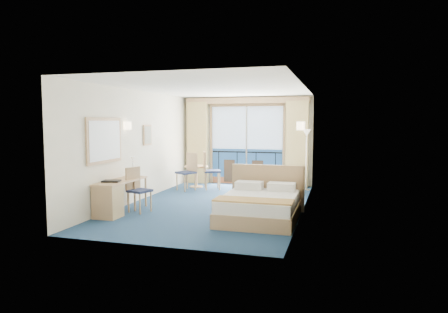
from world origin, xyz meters
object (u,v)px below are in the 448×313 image
(floor_lamp, at_px, (306,144))
(round_table, at_px, (196,171))
(desk, at_px, (111,198))
(desk_chair, at_px, (137,187))
(table_chair_b, at_px, (189,169))
(bed, at_px, (260,206))
(table_chair_a, at_px, (209,168))
(nightstand, at_px, (292,197))
(armchair, at_px, (284,179))

(floor_lamp, xyz_separation_m, round_table, (-3.18, -0.32, -0.83))
(desk, xyz_separation_m, desk_chair, (0.29, 0.56, 0.15))
(table_chair_b, bearing_deg, bed, -16.62)
(desk_chair, distance_m, round_table, 3.40)
(round_table, height_order, table_chair_b, table_chair_b)
(table_chair_a, height_order, table_chair_b, table_chair_a)
(floor_lamp, height_order, desk_chair, floor_lamp)
(desk, height_order, table_chair_a, table_chair_a)
(nightstand, xyz_separation_m, table_chair_b, (-3.12, 1.71, 0.32))
(desk, height_order, round_table, desk)
(armchair, height_order, table_chair_b, table_chair_b)
(armchair, relative_size, desk, 0.50)
(desk, xyz_separation_m, round_table, (0.42, 3.96, 0.10))
(floor_lamp, bearing_deg, bed, -99.42)
(armchair, bearing_deg, round_table, -24.79)
(bed, bearing_deg, nightstand, 65.57)
(nightstand, xyz_separation_m, armchair, (-0.49, 2.23, 0.06))
(armchair, height_order, table_chair_a, table_chair_a)
(table_chair_b, bearing_deg, nightstand, 2.13)
(desk_chair, bearing_deg, bed, -72.55)
(armchair, height_order, desk_chair, desk_chair)
(armchair, bearing_deg, nightstand, 77.72)
(armchair, bearing_deg, bed, 64.92)
(armchair, distance_m, desk_chair, 4.35)
(desk_chair, relative_size, round_table, 1.35)
(floor_lamp, height_order, desk, floor_lamp)
(table_chair_b, bearing_deg, floor_lamp, 45.48)
(bed, height_order, floor_lamp, floor_lamp)
(bed, bearing_deg, floor_lamp, 80.58)
(round_table, distance_m, table_chair_b, 0.54)
(desk_chair, distance_m, table_chair_b, 2.88)
(desk_chair, height_order, round_table, desk_chair)
(desk_chair, distance_m, table_chair_a, 3.21)
(desk, distance_m, table_chair_b, 3.46)
(nightstand, relative_size, desk_chair, 0.58)
(round_table, xyz_separation_m, table_chair_b, (-0.04, -0.52, 0.11))
(bed, relative_size, armchair, 2.57)
(armchair, distance_m, desk, 4.97)
(armchair, distance_m, round_table, 2.60)
(bed, distance_m, table_chair_b, 3.87)
(desk_chair, bearing_deg, armchair, -21.97)
(nightstand, relative_size, armchair, 0.76)
(nightstand, height_order, round_table, round_table)
(nightstand, xyz_separation_m, floor_lamp, (0.10, 2.55, 1.03))
(floor_lamp, bearing_deg, desk_chair, -131.67)
(bed, xyz_separation_m, table_chair_b, (-2.61, 2.84, 0.31))
(armchair, bearing_deg, desk, 28.06)
(table_chair_b, bearing_deg, table_chair_a, 58.78)
(bed, relative_size, nightstand, 3.38)
(nightstand, xyz_separation_m, desk_chair, (-3.21, -1.16, 0.26))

